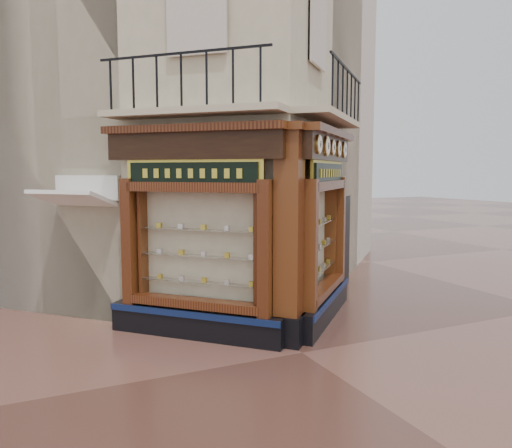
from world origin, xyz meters
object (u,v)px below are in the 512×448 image
clock_c (333,147)px  clock_d (339,149)px  clock_b (327,146)px  clock_e (344,150)px  signboard_left (192,173)px  signboard_right (328,173)px  corner_pilaster (289,238)px  clock_a (319,144)px  awning (77,326)px

clock_c → clock_d: 0.62m
clock_c → clock_b: bearing=-180.0°
clock_b → clock_d: bearing=0.0°
clock_b → clock_c: bearing=0.0°
clock_c → clock_e: 1.28m
signboard_left → signboard_right: size_ratio=1.03×
corner_pilaster → clock_d: 2.86m
clock_a → corner_pilaster: bearing=133.1°
clock_a → clock_b: size_ratio=0.90×
clock_a → clock_b: clock_b is taller
clock_c → clock_a: bearing=-180.0°
clock_e → signboard_right: bearing=174.7°
signboard_right → awning: bearing=115.9°
corner_pilaster → clock_a: 1.77m
clock_a → clock_b: (0.48, 0.48, 0.00)m
clock_a → signboard_left: clock_a is taller
clock_a → awning: size_ratio=0.22×
clock_b → clock_a: bearing=180.0°
clock_b → clock_d: 1.20m
clock_b → clock_c: clock_b is taller
clock_a → clock_e: clock_e is taller
clock_a → clock_e: (1.80, 1.80, 0.00)m
clock_d → clock_a: bearing=-180.0°
awning → signboard_right: signboard_right is taller
clock_e → clock_a: bearing=-180.0°
clock_b → signboard_left: size_ratio=0.19×
corner_pilaster → awning: corner_pilaster is taller
clock_e → signboard_left: clock_e is taller
clock_b → clock_d: (0.85, 0.85, -0.00)m
clock_b → clock_e: (1.32, 1.32, 0.00)m
clock_a → clock_c: (0.89, 0.89, 0.00)m
clock_a → signboard_left: bearing=108.2°
clock_b → awning: clock_b is taller
awning → clock_b: bearing=-161.6°
clock_e → awning: size_ratio=0.24×
clock_e → signboard_left: size_ratio=0.18×
corner_pilaster → clock_e: size_ratio=10.79×
signboard_left → awning: bearing=4.1°
clock_e → signboard_left: 3.95m
corner_pilaster → clock_d: (1.91, 1.31, 1.67)m
clock_c → clock_d: (0.44, 0.44, -0.00)m
awning → signboard_left: signboard_left is taller
corner_pilaster → clock_b: bearing=-21.6°
clock_e → clock_b: bearing=-180.0°
clock_a → signboard_right: bearing=4.7°
corner_pilaster → clock_b: size_ratio=10.33×
awning → signboard_right: size_ratio=0.80×
corner_pilaster → clock_e: bearing=-8.3°
clock_b → clock_c: size_ratio=1.22×
signboard_left → clock_c: bearing=-137.8°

